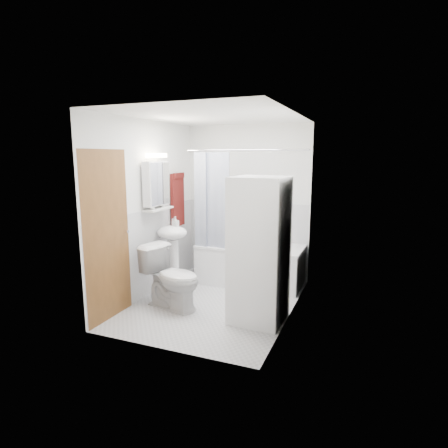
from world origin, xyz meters
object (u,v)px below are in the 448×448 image
at_px(bathtub, 250,262).
at_px(toilet, 172,278).
at_px(sink, 173,243).
at_px(washer_dryer, 259,250).

xyz_separation_m(bathtub, toilet, (-0.64, -1.25, 0.06)).
bearing_deg(sink, bathtub, 35.83).
relative_size(bathtub, washer_dryer, 0.92).
height_order(sink, toilet, sink).
distance_m(bathtub, washer_dryer, 1.39).
distance_m(washer_dryer, toilet, 1.22).
height_order(bathtub, toilet, toilet).
bearing_deg(washer_dryer, bathtub, 114.39).
xyz_separation_m(bathtub, washer_dryer, (0.48, -1.20, 0.52)).
relative_size(bathtub, sink, 1.50).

